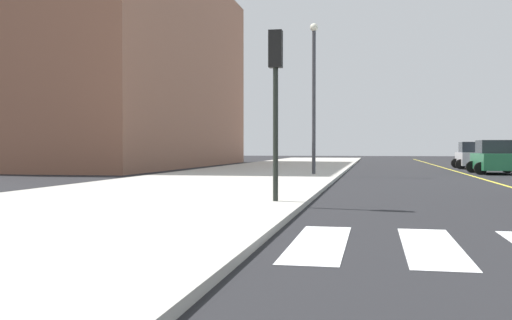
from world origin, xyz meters
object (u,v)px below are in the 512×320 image
Objects in this scene: traffic_light_far_corner at (276,81)px; street_lamp at (314,86)px; car_silver_third at (473,156)px; car_green_second at (494,158)px.

traffic_light_far_corner is 17.07m from street_lamp.
car_silver_third is at bearing 54.05° from street_lamp.
street_lamp is (-0.66, 16.99, 1.60)m from traffic_light_far_corner.
car_green_second is at bearing 66.42° from traffic_light_far_corner.
car_silver_third is 0.99× the size of traffic_light_far_corner.
car_green_second is at bearing 89.60° from car_silver_third.
car_green_second reaches higher than car_silver_third.
car_silver_third is (0.18, 9.22, -0.01)m from car_green_second.
car_silver_third is at bearing -91.87° from car_green_second.
street_lamp is at bearing 92.24° from traffic_light_far_corner.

